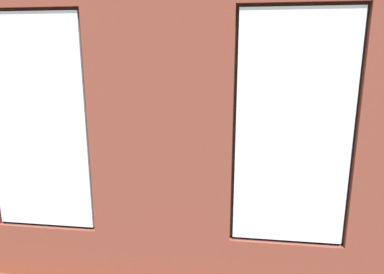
{
  "coord_description": "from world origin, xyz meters",
  "views": [
    {
      "loc": [
        -0.72,
        5.87,
        2.35
      ],
      "look_at": [
        -0.0,
        0.4,
        1.04
      ],
      "focal_mm": 32.0,
      "sensor_mm": 36.0,
      "label": 1
    }
  ],
  "objects_px": {
    "candle_jar": "(216,155)",
    "media_console": "(62,163)",
    "potted_plant_mid_room_small": "(245,154)",
    "tv_flatscreen": "(59,131)",
    "cup_ceramic": "(190,154)",
    "couch_left": "(343,189)",
    "coffee_table": "(197,162)",
    "couch_by_window": "(187,226)",
    "potted_plant_beside_window_right": "(61,200)",
    "potted_plant_between_couches": "(312,197)",
    "potted_plant_corner_near_left": "(316,128)",
    "remote_silver": "(197,158)",
    "table_plant_small": "(176,155)",
    "potted_plant_by_left_couch": "(301,158)",
    "papasan_chair": "(205,141)"
  },
  "relations": [
    {
      "from": "papasan_chair",
      "to": "potted_plant_corner_near_left",
      "type": "xyz_separation_m",
      "value": [
        -2.55,
        -0.33,
        0.3
      ]
    },
    {
      "from": "potted_plant_mid_room_small",
      "to": "potted_plant_by_left_couch",
      "type": "xyz_separation_m",
      "value": [
        -1.08,
        0.22,
        0.02
      ]
    },
    {
      "from": "tv_flatscreen",
      "to": "potted_plant_corner_near_left",
      "type": "height_order",
      "value": "tv_flatscreen"
    },
    {
      "from": "coffee_table",
      "to": "candle_jar",
      "type": "xyz_separation_m",
      "value": [
        -0.36,
        -0.15,
        0.11
      ]
    },
    {
      "from": "coffee_table",
      "to": "tv_flatscreen",
      "type": "height_order",
      "value": "tv_flatscreen"
    },
    {
      "from": "potted_plant_mid_room_small",
      "to": "papasan_chair",
      "type": "bearing_deg",
      "value": -42.75
    },
    {
      "from": "table_plant_small",
      "to": "remote_silver",
      "type": "height_order",
      "value": "table_plant_small"
    },
    {
      "from": "couch_left",
      "to": "remote_silver",
      "type": "xyz_separation_m",
      "value": [
        2.4,
        -0.96,
        0.12
      ]
    },
    {
      "from": "table_plant_small",
      "to": "potted_plant_corner_near_left",
      "type": "xyz_separation_m",
      "value": [
        -2.95,
        -1.93,
        0.2
      ]
    },
    {
      "from": "coffee_table",
      "to": "cup_ceramic",
      "type": "distance_m",
      "value": 0.22
    },
    {
      "from": "candle_jar",
      "to": "potted_plant_mid_room_small",
      "type": "relative_size",
      "value": 0.2
    },
    {
      "from": "table_plant_small",
      "to": "candle_jar",
      "type": "bearing_deg",
      "value": -159.82
    },
    {
      "from": "potted_plant_mid_room_small",
      "to": "couch_by_window",
      "type": "bearing_deg",
      "value": 76.17
    },
    {
      "from": "candle_jar",
      "to": "media_console",
      "type": "distance_m",
      "value": 3.13
    },
    {
      "from": "potted_plant_beside_window_right",
      "to": "cup_ceramic",
      "type": "bearing_deg",
      "value": -115.21
    },
    {
      "from": "coffee_table",
      "to": "potted_plant_corner_near_left",
      "type": "bearing_deg",
      "value": -144.87
    },
    {
      "from": "cup_ceramic",
      "to": "potted_plant_between_couches",
      "type": "relative_size",
      "value": 0.09
    },
    {
      "from": "media_console",
      "to": "tv_flatscreen",
      "type": "height_order",
      "value": "tv_flatscreen"
    },
    {
      "from": "remote_silver",
      "to": "media_console",
      "type": "distance_m",
      "value": 2.76
    },
    {
      "from": "cup_ceramic",
      "to": "remote_silver",
      "type": "distance_m",
      "value": 0.2
    },
    {
      "from": "cup_ceramic",
      "to": "media_console",
      "type": "relative_size",
      "value": 0.11
    },
    {
      "from": "tv_flatscreen",
      "to": "media_console",
      "type": "bearing_deg",
      "value": 90.0
    },
    {
      "from": "tv_flatscreen",
      "to": "potted_plant_corner_near_left",
      "type": "xyz_separation_m",
      "value": [
        -5.31,
        -1.81,
        -0.17
      ]
    },
    {
      "from": "candle_jar",
      "to": "potted_plant_mid_room_small",
      "type": "bearing_deg",
      "value": -138.99
    },
    {
      "from": "candle_jar",
      "to": "potted_plant_by_left_couch",
      "type": "distance_m",
      "value": 1.67
    },
    {
      "from": "couch_left",
      "to": "potted_plant_beside_window_right",
      "type": "relative_size",
      "value": 1.69
    },
    {
      "from": "couch_left",
      "to": "potted_plant_by_left_couch",
      "type": "distance_m",
      "value": 1.44
    },
    {
      "from": "tv_flatscreen",
      "to": "potted_plant_by_left_couch",
      "type": "height_order",
      "value": "tv_flatscreen"
    },
    {
      "from": "media_console",
      "to": "potted_plant_by_left_couch",
      "type": "distance_m",
      "value": 4.78
    },
    {
      "from": "couch_left",
      "to": "potted_plant_mid_room_small",
      "type": "bearing_deg",
      "value": -141.65
    },
    {
      "from": "couch_left",
      "to": "media_console",
      "type": "xyz_separation_m",
      "value": [
        5.16,
        -0.95,
        -0.07
      ]
    },
    {
      "from": "couch_by_window",
      "to": "potted_plant_beside_window_right",
      "type": "bearing_deg",
      "value": 3.29
    },
    {
      "from": "couch_by_window",
      "to": "coffee_table",
      "type": "xyz_separation_m",
      "value": [
        0.16,
        -2.44,
        0.05
      ]
    },
    {
      "from": "candle_jar",
      "to": "potted_plant_by_left_couch",
      "type": "relative_size",
      "value": 0.19
    },
    {
      "from": "papasan_chair",
      "to": "potted_plant_by_left_couch",
      "type": "height_order",
      "value": "papasan_chair"
    },
    {
      "from": "potted_plant_corner_near_left",
      "to": "potted_plant_by_left_couch",
      "type": "height_order",
      "value": "potted_plant_corner_near_left"
    },
    {
      "from": "media_console",
      "to": "candle_jar",
      "type": "bearing_deg",
      "value": -177.01
    },
    {
      "from": "couch_left",
      "to": "candle_jar",
      "type": "relative_size",
      "value": 17.22
    },
    {
      "from": "candle_jar",
      "to": "remote_silver",
      "type": "relative_size",
      "value": 0.66
    },
    {
      "from": "couch_left",
      "to": "potted_plant_beside_window_right",
      "type": "height_order",
      "value": "potted_plant_beside_window_right"
    },
    {
      "from": "tv_flatscreen",
      "to": "potted_plant_mid_room_small",
      "type": "height_order",
      "value": "tv_flatscreen"
    },
    {
      "from": "media_console",
      "to": "papasan_chair",
      "type": "distance_m",
      "value": 3.15
    },
    {
      "from": "couch_left",
      "to": "papasan_chair",
      "type": "xyz_separation_m",
      "value": [
        2.39,
        -2.43,
        0.11
      ]
    },
    {
      "from": "tv_flatscreen",
      "to": "potted_plant_mid_room_small",
      "type": "bearing_deg",
      "value": -170.02
    },
    {
      "from": "coffee_table",
      "to": "cup_ceramic",
      "type": "relative_size",
      "value": 11.8
    },
    {
      "from": "potted_plant_mid_room_small",
      "to": "candle_jar",
      "type": "bearing_deg",
      "value": 41.01
    },
    {
      "from": "cup_ceramic",
      "to": "media_console",
      "type": "bearing_deg",
      "value": 2.66
    },
    {
      "from": "candle_jar",
      "to": "media_console",
      "type": "relative_size",
      "value": 0.11
    },
    {
      "from": "coffee_table",
      "to": "couch_by_window",
      "type": "bearing_deg",
      "value": 93.73
    },
    {
      "from": "couch_left",
      "to": "potted_plant_by_left_couch",
      "type": "relative_size",
      "value": 3.34
    }
  ]
}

